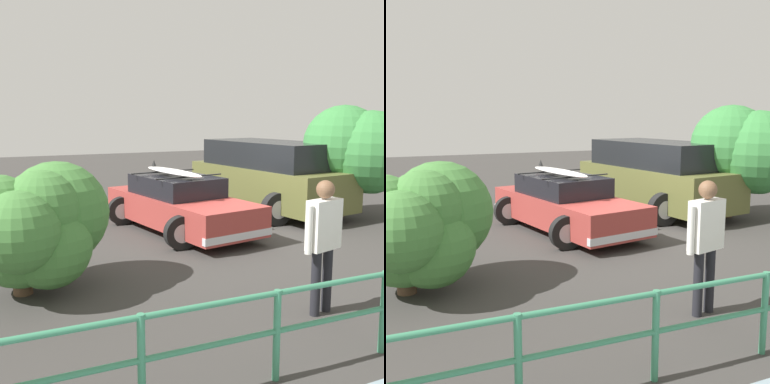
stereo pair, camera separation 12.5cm
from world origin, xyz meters
The scene contains 7 objects.
ground_plane centered at (0.00, 0.00, -0.01)m, with size 44.00×44.00×0.02m, color #383533.
sedan_car centered at (0.71, -0.76, 0.59)m, with size 2.62×4.28×1.48m.
suv_car centered at (-2.25, -1.74, 0.95)m, with size 2.95×4.86×1.84m.
person_bystander centered at (0.87, 4.10, 1.04)m, with size 0.66×0.30×1.72m.
railing_fence centered at (0.97, 5.19, 0.60)m, with size 8.12×0.24×0.90m.
bush_near_left centered at (4.06, 1.82, 0.96)m, with size 2.08×2.05×1.86m.
bush_near_right centered at (-3.70, -0.26, 1.67)m, with size 2.33×2.56×2.76m.
Camera 1 is at (4.86, 8.69, 2.52)m, focal length 45.00 mm.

